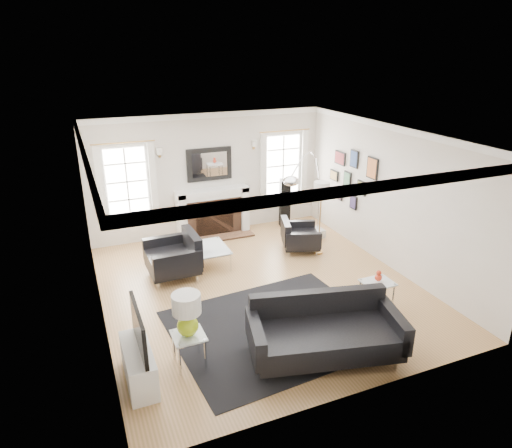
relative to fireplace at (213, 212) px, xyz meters
name	(u,v)px	position (x,y,z in m)	size (l,w,h in m)	color
floor	(260,288)	(0.00, -2.79, -0.54)	(6.00, 6.00, 0.00)	#9D7442
back_wall	(209,175)	(0.00, 0.21, 0.86)	(5.50, 0.04, 2.80)	silver
front_wall	(361,299)	(0.00, -5.79, 0.86)	(5.50, 0.04, 2.80)	silver
left_wall	(93,241)	(-2.75, -2.79, 0.86)	(0.04, 6.00, 2.80)	silver
right_wall	(390,198)	(2.75, -2.79, 0.86)	(0.04, 6.00, 2.80)	silver
ceiling	(261,135)	(0.00, -2.79, 2.26)	(5.50, 6.00, 0.02)	white
crown_molding	(261,139)	(0.00, -2.79, 2.20)	(5.50, 6.00, 0.12)	white
fireplace	(213,212)	(0.00, 0.00, 0.00)	(1.70, 0.69, 1.11)	white
mantel_mirror	(209,164)	(0.00, 0.16, 1.11)	(1.05, 0.07, 0.75)	black
window_left	(127,181)	(-1.85, 0.16, 0.92)	(1.24, 0.15, 1.62)	white
window_right	(283,165)	(1.85, 0.16, 0.92)	(1.24, 0.15, 1.62)	white
gallery_wall	(352,175)	(2.72, -1.50, 0.99)	(0.04, 1.73, 1.29)	black
tv_unit	(139,360)	(-2.44, -4.49, -0.21)	(0.35, 1.00, 1.09)	white
area_rug	(275,328)	(-0.29, -4.07, -0.54)	(3.08, 2.57, 0.01)	black
sofa	(324,332)	(0.07, -4.93, -0.16)	(2.30, 1.44, 0.70)	black
armchair_left	(176,257)	(-1.30, -1.73, -0.15)	(0.96, 1.06, 0.70)	black
armchair_right	(298,237)	(1.41, -1.58, -0.22)	(0.98, 1.04, 0.57)	black
coffee_table	(204,250)	(-0.69, -1.56, -0.17)	(0.91, 0.91, 0.40)	silver
side_table_left	(189,341)	(-1.75, -4.41, -0.16)	(0.44, 0.44, 0.48)	silver
nesting_table	(377,288)	(1.47, -4.26, -0.11)	(0.50, 0.42, 0.55)	silver
gourd_lamp	(187,312)	(-1.75, -4.41, 0.30)	(0.39, 0.39, 0.63)	#B4D91B
orange_vase	(378,276)	(1.47, -4.26, 0.11)	(0.12, 0.12, 0.19)	red
arc_floor_lamp	(306,197)	(1.55, -1.61, 0.67)	(1.58, 1.47, 2.24)	silver
stick_floor_lamp	(321,192)	(1.76, -1.86, 0.82)	(0.32, 0.32, 1.58)	#BA8740
speaker_tower	(285,203)	(1.78, -0.14, 0.05)	(0.24, 0.24, 1.18)	black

